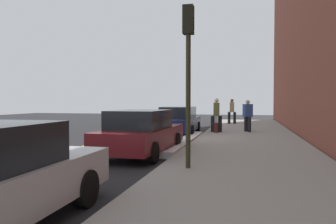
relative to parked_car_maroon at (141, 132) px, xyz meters
The scene contains 11 objects.
ground_plane 5.61m from the parked_car_maroon, ahead, with size 56.00×56.00×0.00m, color black.
sidewalk 6.63m from the parked_car_maroon, 32.57° to the right, with size 28.00×4.60×0.15m, color gray.
lane_stripe_centre 6.34m from the parked_car_maroon, 27.96° to the left, with size 28.00×0.14×0.01m, color gold.
snow_bank_curb 3.19m from the parked_car_maroon, 17.73° to the right, with size 7.16×0.56×0.22m, color white.
parked_car_maroon is the anchor object (origin of this frame).
parked_car_navy 6.62m from the parked_car_maroon, ahead, with size 4.49×1.99×1.51m.
pedestrian_tan_coat 14.33m from the parked_car_maroon, ahead, with size 0.51×0.60×1.82m.
pedestrian_blue_coat 8.56m from the parked_car_maroon, 24.21° to the right, with size 0.52×0.55×1.73m.
pedestrian_olive_coat 7.56m from the parked_car_maroon, 14.29° to the right, with size 0.52×0.60×1.82m.
traffic_light_pole 3.83m from the parked_car_maroon, 140.56° to the right, with size 0.35×0.26×4.01m.
rolling_suitcase 7.15m from the parked_car_maroon, 15.23° to the right, with size 0.34×0.22×0.88m.
Camera 1 is at (-16.06, -3.17, 1.82)m, focal length 35.14 mm.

